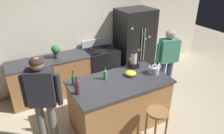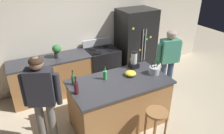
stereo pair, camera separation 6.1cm
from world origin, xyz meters
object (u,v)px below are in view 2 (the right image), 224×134
(bottle_olive_oil, at_px, (73,80))
(bottle_soda, at_px, (105,75))
(refrigerator, at_px, (135,44))
(person_by_island_left, at_px, (42,96))
(person_by_sink_right, at_px, (169,57))
(tea_kettle, at_px, (154,70))
(bar_stool, at_px, (156,119))
(potted_plant, at_px, (57,50))
(bottle_wine, at_px, (76,87))
(blender_appliance, at_px, (134,61))
(mixing_bowl, at_px, (130,73))
(stove_range, at_px, (102,66))
(kitchen_island, at_px, (119,102))

(bottle_olive_oil, distance_m, bottle_soda, 0.58)
(refrigerator, xyz_separation_m, person_by_island_left, (-2.67, -1.47, 0.10))
(person_by_sink_right, bearing_deg, refrigerator, 97.45)
(bottle_soda, bearing_deg, tea_kettle, -14.89)
(bar_stool, distance_m, potted_plant, 2.58)
(bar_stool, xyz_separation_m, tea_kettle, (0.46, 0.72, 0.47))
(refrigerator, height_order, person_by_sink_right, refrigerator)
(person_by_sink_right, distance_m, bottle_wine, 2.32)
(blender_appliance, distance_m, bottle_wine, 1.38)
(bottle_olive_oil, bearing_deg, bottle_wine, -98.52)
(person_by_sink_right, relative_size, mixing_bowl, 7.40)
(bar_stool, bearing_deg, potted_plant, 112.80)
(stove_range, distance_m, mixing_bowl, 1.53)
(stove_range, distance_m, bottle_wine, 2.02)
(person_by_island_left, xyz_separation_m, bottle_soda, (1.15, 0.15, 0.01))
(bottle_olive_oil, relative_size, bottle_wine, 0.87)
(kitchen_island, height_order, refrigerator, refrigerator)
(kitchen_island, relative_size, tea_kettle, 6.54)
(stove_range, xyz_separation_m, bottle_wine, (-1.17, -1.55, 0.57))
(person_by_sink_right, distance_m, tea_kettle, 0.87)
(stove_range, relative_size, bottle_olive_oil, 4.02)
(bottle_olive_oil, relative_size, bottle_soda, 1.08)
(stove_range, relative_size, bar_stool, 1.59)
(stove_range, bearing_deg, tea_kettle, -77.15)
(person_by_sink_right, bearing_deg, tea_kettle, -149.25)
(refrigerator, height_order, blender_appliance, refrigerator)
(refrigerator, distance_m, stove_range, 1.06)
(bar_stool, bearing_deg, kitchen_island, 108.45)
(potted_plant, bearing_deg, person_by_sink_right, -28.06)
(person_by_island_left, distance_m, bottle_wine, 0.53)
(stove_range, relative_size, mixing_bowl, 5.26)
(person_by_island_left, bearing_deg, tea_kettle, -2.51)
(stove_range, height_order, bottle_olive_oil, bottle_olive_oil)
(kitchen_island, distance_m, tea_kettle, 0.90)
(refrigerator, bearing_deg, blender_appliance, -124.79)
(potted_plant, bearing_deg, refrigerator, -1.41)
(kitchen_island, bearing_deg, refrigerator, 48.63)
(refrigerator, xyz_separation_m, person_by_sink_right, (0.15, -1.11, 0.03))
(person_by_sink_right, distance_m, blender_appliance, 0.96)
(potted_plant, bearing_deg, stove_range, -1.37)
(refrigerator, distance_m, potted_plant, 2.05)
(kitchen_island, height_order, bottle_wine, bottle_wine)
(stove_range, height_order, potted_plant, potted_plant)
(person_by_island_left, xyz_separation_m, bar_stool, (1.60, -0.81, -0.47))
(refrigerator, distance_m, bar_stool, 2.54)
(person_by_island_left, bearing_deg, bar_stool, -26.66)
(bottle_olive_oil, bearing_deg, tea_kettle, -12.31)
(person_by_sink_right, height_order, blender_appliance, person_by_sink_right)
(mixing_bowl, bearing_deg, bottle_soda, 168.08)
(bottle_olive_oil, xyz_separation_m, tea_kettle, (1.49, -0.33, -0.02))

